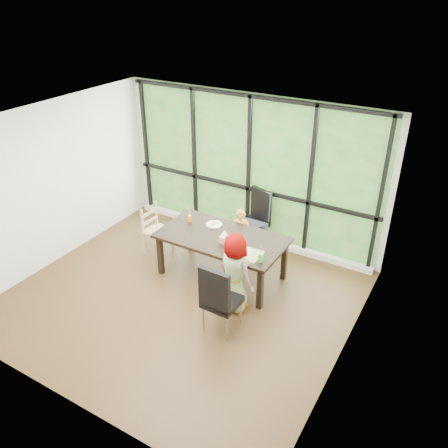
{
  "coord_description": "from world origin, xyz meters",
  "views": [
    {
      "loc": [
        3.43,
        -4.55,
        4.41
      ],
      "look_at": [
        0.34,
        0.74,
        1.05
      ],
      "focal_mm": 36.73,
      "sensor_mm": 36.0,
      "label": 1
    }
  ],
  "objects_px": {
    "chair_interior_leather": "(222,297)",
    "dining_table": "(222,256)",
    "tissue_box": "(224,239)",
    "plate_far": "(214,224)",
    "green_cup": "(261,258)",
    "chair_window_leather": "(253,220)",
    "orange_cup": "(190,218)",
    "chair_end_beech": "(158,231)",
    "child_older": "(236,273)",
    "plate_near": "(244,251)",
    "child_toddler": "(241,234)"
  },
  "relations": [
    {
      "from": "dining_table",
      "to": "plate_near",
      "type": "xyz_separation_m",
      "value": [
        0.52,
        -0.22,
        0.38
      ]
    },
    {
      "from": "dining_table",
      "to": "chair_window_leather",
      "type": "xyz_separation_m",
      "value": [
        0.0,
        1.09,
        0.17
      ]
    },
    {
      "from": "plate_far",
      "to": "green_cup",
      "type": "relative_size",
      "value": 2.09
    },
    {
      "from": "child_older",
      "to": "green_cup",
      "type": "xyz_separation_m",
      "value": [
        0.25,
        0.27,
        0.19
      ]
    },
    {
      "from": "chair_interior_leather",
      "to": "plate_far",
      "type": "height_order",
      "value": "chair_interior_leather"
    },
    {
      "from": "plate_near",
      "to": "orange_cup",
      "type": "relative_size",
      "value": 1.92
    },
    {
      "from": "dining_table",
      "to": "green_cup",
      "type": "bearing_deg",
      "value": -21.34
    },
    {
      "from": "dining_table",
      "to": "green_cup",
      "type": "height_order",
      "value": "green_cup"
    },
    {
      "from": "dining_table",
      "to": "child_toddler",
      "type": "height_order",
      "value": "child_toddler"
    },
    {
      "from": "chair_interior_leather",
      "to": "orange_cup",
      "type": "bearing_deg",
      "value": -40.84
    },
    {
      "from": "orange_cup",
      "to": "green_cup",
      "type": "bearing_deg",
      "value": -17.53
    },
    {
      "from": "chair_interior_leather",
      "to": "plate_far",
      "type": "relative_size",
      "value": 4.04
    },
    {
      "from": "dining_table",
      "to": "chair_window_leather",
      "type": "distance_m",
      "value": 1.1
    },
    {
      "from": "child_older",
      "to": "dining_table",
      "type": "bearing_deg",
      "value": -29.41
    },
    {
      "from": "child_older",
      "to": "tissue_box",
      "type": "distance_m",
      "value": 0.68
    },
    {
      "from": "child_toddler",
      "to": "orange_cup",
      "type": "bearing_deg",
      "value": -166.85
    },
    {
      "from": "chair_end_beech",
      "to": "plate_far",
      "type": "distance_m",
      "value": 1.09
    },
    {
      "from": "chair_end_beech",
      "to": "orange_cup",
      "type": "distance_m",
      "value": 0.71
    },
    {
      "from": "chair_interior_leather",
      "to": "child_older",
      "type": "distance_m",
      "value": 0.5
    },
    {
      "from": "chair_window_leather",
      "to": "orange_cup",
      "type": "xyz_separation_m",
      "value": [
        -0.72,
        -0.93,
        0.26
      ]
    },
    {
      "from": "green_cup",
      "to": "tissue_box",
      "type": "relative_size",
      "value": 0.98
    },
    {
      "from": "plate_far",
      "to": "green_cup",
      "type": "height_order",
      "value": "green_cup"
    },
    {
      "from": "chair_window_leather",
      "to": "orange_cup",
      "type": "relative_size",
      "value": 10.12
    },
    {
      "from": "tissue_box",
      "to": "child_toddler",
      "type": "bearing_deg",
      "value": 99.44
    },
    {
      "from": "chair_window_leather",
      "to": "chair_end_beech",
      "type": "xyz_separation_m",
      "value": [
        -1.33,
        -1.06,
        -0.09
      ]
    },
    {
      "from": "child_toddler",
      "to": "child_older",
      "type": "height_order",
      "value": "child_older"
    },
    {
      "from": "plate_far",
      "to": "chair_window_leather",
      "type": "bearing_deg",
      "value": 69.86
    },
    {
      "from": "chair_end_beech",
      "to": "orange_cup",
      "type": "relative_size",
      "value": 8.44
    },
    {
      "from": "child_older",
      "to": "chair_end_beech",
      "type": "bearing_deg",
      "value": -2.52
    },
    {
      "from": "green_cup",
      "to": "chair_interior_leather",
      "type": "bearing_deg",
      "value": -104.17
    },
    {
      "from": "child_older",
      "to": "tissue_box",
      "type": "bearing_deg",
      "value": -28.84
    },
    {
      "from": "chair_window_leather",
      "to": "chair_interior_leather",
      "type": "height_order",
      "value": "same"
    },
    {
      "from": "orange_cup",
      "to": "green_cup",
      "type": "height_order",
      "value": "green_cup"
    },
    {
      "from": "chair_end_beech",
      "to": "child_older",
      "type": "relative_size",
      "value": 0.72
    },
    {
      "from": "dining_table",
      "to": "tissue_box",
      "type": "xyz_separation_m",
      "value": [
        0.13,
        -0.14,
        0.43
      ]
    },
    {
      "from": "green_cup",
      "to": "tissue_box",
      "type": "bearing_deg",
      "value": 165.2
    },
    {
      "from": "orange_cup",
      "to": "plate_near",
      "type": "bearing_deg",
      "value": -17.37
    },
    {
      "from": "child_older",
      "to": "plate_far",
      "type": "distance_m",
      "value": 1.26
    },
    {
      "from": "tissue_box",
      "to": "orange_cup",
      "type": "bearing_deg",
      "value": 160.24
    },
    {
      "from": "chair_end_beech",
      "to": "plate_near",
      "type": "xyz_separation_m",
      "value": [
        1.85,
        -0.26,
        0.31
      ]
    },
    {
      "from": "child_older",
      "to": "orange_cup",
      "type": "xyz_separation_m",
      "value": [
        -1.32,
        0.77,
        0.18
      ]
    },
    {
      "from": "chair_interior_leather",
      "to": "dining_table",
      "type": "bearing_deg",
      "value": -57.55
    },
    {
      "from": "dining_table",
      "to": "plate_near",
      "type": "distance_m",
      "value": 0.68
    },
    {
      "from": "orange_cup",
      "to": "tissue_box",
      "type": "relative_size",
      "value": 0.82
    },
    {
      "from": "dining_table",
      "to": "green_cup",
      "type": "xyz_separation_m",
      "value": [
        0.85,
        -0.33,
        0.44
      ]
    },
    {
      "from": "chair_interior_leather",
      "to": "chair_end_beech",
      "type": "height_order",
      "value": "chair_interior_leather"
    },
    {
      "from": "tissue_box",
      "to": "chair_interior_leather",
      "type": "bearing_deg",
      "value": -61.37
    },
    {
      "from": "chair_interior_leather",
      "to": "tissue_box",
      "type": "bearing_deg",
      "value": -59.67
    },
    {
      "from": "orange_cup",
      "to": "tissue_box",
      "type": "xyz_separation_m",
      "value": [
        0.85,
        -0.31,
        0.0
      ]
    },
    {
      "from": "child_older",
      "to": "plate_near",
      "type": "height_order",
      "value": "child_older"
    }
  ]
}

